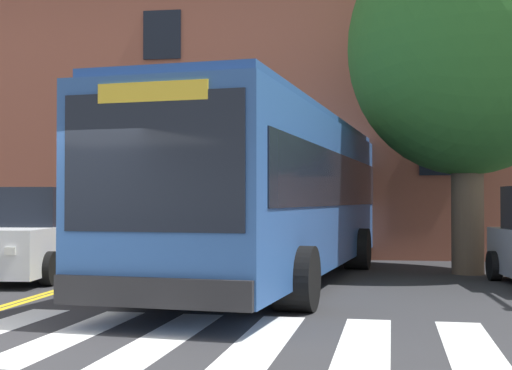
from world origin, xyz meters
TOP-DOWN VIEW (x-y plane):
  - crosswalk at (-0.21, 1.11)m, footprint 13.55×4.10m
  - lane_line_yellow_inner at (-1.64, 15.11)m, footprint 0.12×36.00m
  - lane_line_yellow_outer at (-1.48, 15.11)m, footprint 0.12×36.00m
  - city_bus at (2.15, 7.23)m, footprint 4.15×12.70m
  - car_white_near_lane at (-3.06, 7.14)m, footprint 2.30×4.91m
  - car_navy_behind_bus at (1.09, 15.57)m, footprint 2.42×5.12m
  - street_tree_curbside_large at (6.17, 9.14)m, footprint 7.46×7.58m
  - building_facade at (-1.78, 16.45)m, footprint 38.60×8.06m

SIDE VIEW (x-z plane):
  - lane_line_yellow_inner at x=-1.64m, z-range 0.00..0.01m
  - lane_line_yellow_outer at x=-1.48m, z-range 0.00..0.01m
  - crosswalk at x=-0.21m, z-range 0.00..0.01m
  - car_white_near_lane at x=-3.06m, z-range -0.09..1.80m
  - car_navy_behind_bus at x=1.09m, z-range -0.07..2.28m
  - city_bus at x=2.15m, z-range 0.14..3.46m
  - street_tree_curbside_large at x=6.17m, z-range 1.06..9.15m
  - building_facade at x=-1.78m, z-range 0.01..12.01m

